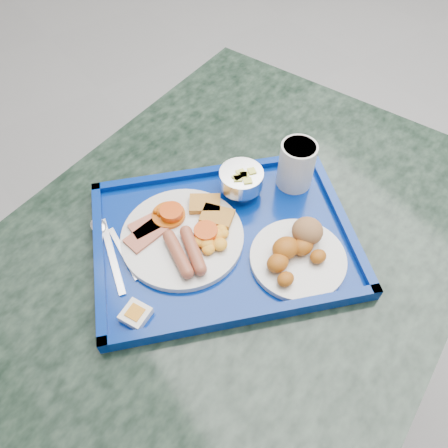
% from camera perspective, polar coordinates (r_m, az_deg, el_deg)
% --- Properties ---
extents(floor, '(6.00, 6.00, 0.00)m').
position_cam_1_polar(floor, '(2.08, 18.11, 5.41)').
color(floor, gray).
rests_on(floor, ground).
extents(table, '(1.40, 1.14, 0.76)m').
position_cam_1_polar(table, '(0.99, -1.16, -11.09)').
color(table, gray).
rests_on(table, floor).
extents(tray, '(0.59, 0.53, 0.03)m').
position_cam_1_polar(tray, '(0.84, -0.00, -1.92)').
color(tray, navy).
rests_on(tray, table).
extents(main_plate, '(0.23, 0.23, 0.04)m').
position_cam_1_polar(main_plate, '(0.82, -5.05, -1.41)').
color(main_plate, silver).
rests_on(main_plate, tray).
extents(bread_plate, '(0.18, 0.18, 0.06)m').
position_cam_1_polar(bread_plate, '(0.80, 9.63, -3.59)').
color(bread_plate, silver).
rests_on(bread_plate, tray).
extents(fruit_bowl, '(0.09, 0.09, 0.06)m').
position_cam_1_polar(fruit_bowl, '(0.87, 2.28, 5.83)').
color(fruit_bowl, silver).
rests_on(fruit_bowl, tray).
extents(juice_cup, '(0.07, 0.07, 0.10)m').
position_cam_1_polar(juice_cup, '(0.89, 9.47, 7.77)').
color(juice_cup, silver).
rests_on(juice_cup, tray).
extents(spoon, '(0.04, 0.17, 0.01)m').
position_cam_1_polar(spoon, '(0.86, -15.27, -1.15)').
color(spoon, silver).
rests_on(spoon, tray).
extents(knife, '(0.06, 0.17, 0.00)m').
position_cam_1_polar(knife, '(0.83, -14.43, -3.97)').
color(knife, silver).
rests_on(knife, tray).
extents(jam_packet, '(0.06, 0.06, 0.02)m').
position_cam_1_polar(jam_packet, '(0.75, -11.46, -11.50)').
color(jam_packet, white).
rests_on(jam_packet, tray).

